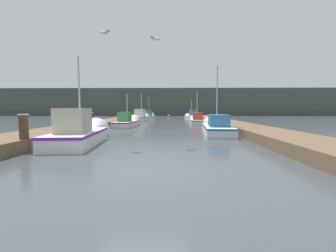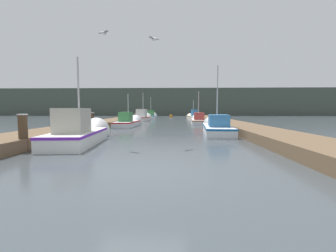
% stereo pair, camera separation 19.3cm
% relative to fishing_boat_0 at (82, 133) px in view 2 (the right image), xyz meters
% --- Properties ---
extents(ground_plane, '(200.00, 200.00, 0.00)m').
position_rel_fishing_boat_0_xyz_m(ground_plane, '(3.45, -4.89, -0.47)').
color(ground_plane, '#3D4449').
extents(dock_left, '(2.48, 40.00, 0.48)m').
position_rel_fishing_boat_0_xyz_m(dock_left, '(-2.34, 11.11, -0.23)').
color(dock_left, brown).
rests_on(dock_left, ground_plane).
extents(dock_right, '(2.48, 40.00, 0.48)m').
position_rel_fishing_boat_0_xyz_m(dock_right, '(9.25, 11.11, -0.23)').
color(dock_right, brown).
rests_on(dock_right, ground_plane).
extents(distant_shore_ridge, '(120.00, 16.00, 6.69)m').
position_rel_fishing_boat_0_xyz_m(distant_shore_ridge, '(3.45, 51.98, 2.88)').
color(distant_shore_ridge, '#424C42').
rests_on(distant_shore_ridge, ground_plane).
extents(fishing_boat_0, '(2.06, 5.46, 4.38)m').
position_rel_fishing_boat_0_xyz_m(fishing_boat_0, '(0.00, 0.00, 0.00)').
color(fishing_boat_0, silver).
rests_on(fishing_boat_0, ground_plane).
extents(fishing_boat_1, '(2.14, 6.50, 4.89)m').
position_rel_fishing_boat_0_xyz_m(fishing_boat_1, '(7.16, 4.83, -0.09)').
color(fishing_boat_1, silver).
rests_on(fishing_boat_1, ground_plane).
extents(fishing_boat_2, '(1.69, 5.99, 3.44)m').
position_rel_fishing_boat_0_xyz_m(fishing_boat_2, '(0.07, 10.54, -0.10)').
color(fishing_boat_2, silver).
rests_on(fishing_boat_2, ground_plane).
extents(fishing_boat_3, '(1.75, 6.15, 3.98)m').
position_rel_fishing_boat_0_xyz_m(fishing_boat_3, '(6.94, 14.80, -0.12)').
color(fishing_boat_3, silver).
rests_on(fishing_boat_3, ground_plane).
extents(fishing_boat_4, '(1.76, 5.91, 4.19)m').
position_rel_fishing_boat_0_xyz_m(fishing_boat_4, '(-0.03, 20.28, 0.04)').
color(fishing_boat_4, silver).
rests_on(fishing_boat_4, ground_plane).
extents(fishing_boat_5, '(1.86, 6.19, 3.26)m').
position_rel_fishing_boat_0_xyz_m(fishing_boat_5, '(7.14, 24.31, -0.02)').
color(fishing_boat_5, silver).
rests_on(fishing_boat_5, ground_plane).
extents(fishing_boat_6, '(1.83, 6.12, 4.21)m').
position_rel_fishing_boat_0_xyz_m(fishing_boat_6, '(0.14, 28.80, -0.07)').
color(fishing_boat_6, silver).
rests_on(fishing_boat_6, ground_plane).
extents(mooring_piling_0, '(0.25, 0.25, 1.11)m').
position_rel_fishing_boat_0_xyz_m(mooring_piling_0, '(8.04, 24.72, 0.09)').
color(mooring_piling_0, '#473523').
rests_on(mooring_piling_0, ground_plane).
extents(mooring_piling_1, '(0.30, 0.30, 1.36)m').
position_rel_fishing_boat_0_xyz_m(mooring_piling_1, '(-1.18, 4.44, 0.22)').
color(mooring_piling_1, '#473523').
rests_on(mooring_piling_1, ground_plane).
extents(mooring_piling_2, '(0.33, 0.33, 1.00)m').
position_rel_fishing_boat_0_xyz_m(mooring_piling_2, '(-1.32, 21.59, 0.04)').
color(mooring_piling_2, '#473523').
rests_on(mooring_piling_2, ground_plane).
extents(mooring_piling_3, '(0.36, 0.36, 1.40)m').
position_rel_fishing_boat_0_xyz_m(mooring_piling_3, '(-1.26, -2.27, 0.24)').
color(mooring_piling_3, '#473523').
rests_on(mooring_piling_3, ground_plane).
extents(channel_buoy, '(0.62, 0.62, 1.12)m').
position_rel_fishing_boat_0_xyz_m(channel_buoy, '(3.53, 34.79, -0.29)').
color(channel_buoy, '#BF6513').
rests_on(channel_buoy, ground_plane).
extents(seagull_lead, '(0.45, 0.49, 0.12)m').
position_rel_fishing_boat_0_xyz_m(seagull_lead, '(3.48, -0.51, 4.12)').
color(seagull_lead, white).
extents(seagull_1, '(0.51, 0.42, 0.12)m').
position_rel_fishing_boat_0_xyz_m(seagull_1, '(1.43, -1.00, 4.23)').
color(seagull_1, white).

